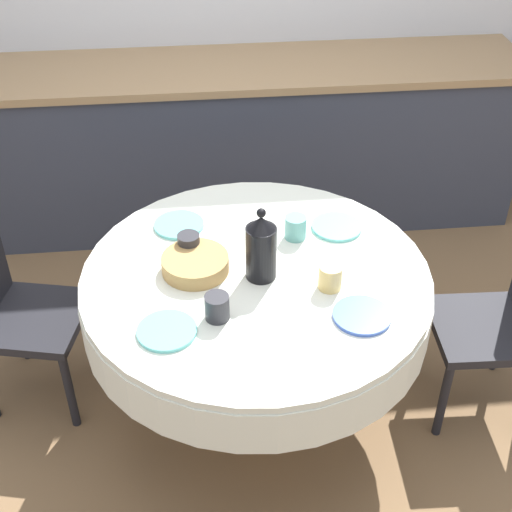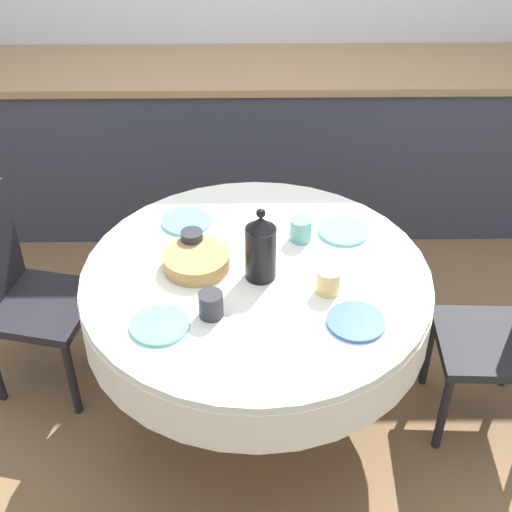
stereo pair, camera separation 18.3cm
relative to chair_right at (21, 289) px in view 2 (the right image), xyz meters
The scene contains 14 objects.
ground_plane 1.11m from the chair_right, 12.90° to the right, with size 12.00×12.00×0.00m, color brown.
kitchen_counter 1.63m from the chair_right, 53.46° to the left, with size 3.24×0.64×0.92m.
dining_table 1.01m from the chair_right, 12.90° to the right, with size 1.31×1.31×0.74m.
chair_right is the anchor object (origin of this frame).
plate_near_left 0.86m from the chair_right, 38.28° to the right, with size 0.20×0.20×0.01m, color #60BCB7.
cup_near_left 0.98m from the chair_right, 28.94° to the right, with size 0.08×0.08×0.09m, color #28282D.
plate_near_right 1.42m from the chair_right, 20.91° to the right, with size 0.20×0.20×0.01m, color #3856AD.
cup_near_right 1.31m from the chair_right, 15.03° to the right, with size 0.08×0.08×0.09m, color #DBB766.
plate_far_left 0.75m from the chair_right, ahead, with size 0.20×0.20×0.01m, color #60BCB7.
cup_far_left 0.79m from the chair_right, ahead, with size 0.08×0.08×0.09m, color #28282D.
plate_far_right 1.35m from the chair_right, ahead, with size 0.20×0.20×0.01m, color #60BCB7.
cup_far_right 1.19m from the chair_right, ahead, with size 0.08×0.08×0.09m, color #5BA39E.
coffee_carafe 1.08m from the chair_right, 13.58° to the right, with size 0.11×0.11×0.29m.
bread_basket 0.82m from the chair_right, 13.70° to the right, with size 0.25×0.25×0.06m, color #AD844C.
Camera 2 is at (-0.03, -2.06, 2.38)m, focal length 50.00 mm.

